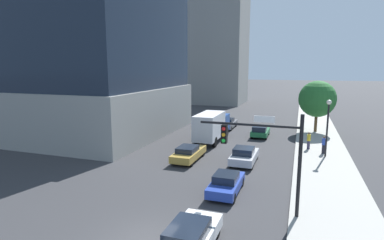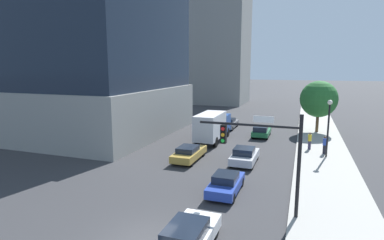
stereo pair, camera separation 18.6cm
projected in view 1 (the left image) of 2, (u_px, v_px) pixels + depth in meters
sidewalk at (321, 151)px, 30.65m from camera, size 4.87×120.00×0.15m
construction_building at (216, 27)px, 70.34m from camera, size 14.04×19.60×41.88m
traffic_light_pole at (264, 146)px, 17.05m from camera, size 5.64×0.48×5.66m
street_lamp at (328, 119)px, 27.99m from camera, size 0.44×0.44×5.21m
street_tree at (317, 99)px, 38.85m from camera, size 4.53×4.53×6.42m
car_gray at (228, 123)px, 42.34m from camera, size 1.75×4.69×1.37m
car_green at (260, 131)px, 37.07m from camera, size 1.87×4.10×1.42m
car_blue at (226, 183)px, 20.57m from camera, size 1.76×4.23×1.35m
car_silver at (244, 155)px, 26.86m from camera, size 1.95×4.30×1.46m
car_white at (189, 238)px, 13.84m from camera, size 1.87×4.78×1.45m
car_gold at (189, 153)px, 27.73m from camera, size 1.84×4.79×1.34m
box_truck at (212, 125)px, 34.58m from camera, size 2.27×7.82×3.29m
pedestrian_blue_shirt at (324, 145)px, 29.39m from camera, size 0.34×0.34×1.69m
pedestrian_yellow_shirt at (309, 140)px, 30.96m from camera, size 0.34×0.34×1.72m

